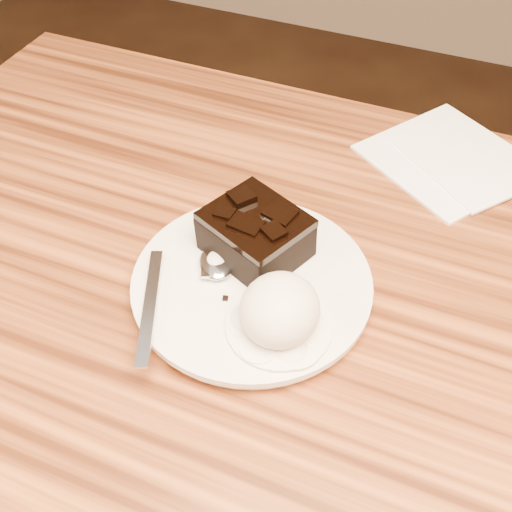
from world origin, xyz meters
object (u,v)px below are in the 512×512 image
at_px(brownie, 256,237).
at_px(ice_cream_scoop, 280,310).
at_px(plate, 252,286).
at_px(napkin, 448,157).
at_px(spoon, 217,262).

bearing_deg(brownie, ice_cream_scoop, -54.60).
distance_m(plate, napkin, 0.30).
height_order(brownie, spoon, brownie).
height_order(plate, brownie, brownie).
xyz_separation_m(ice_cream_scoop, napkin, (0.09, 0.31, -0.04)).
bearing_deg(napkin, plate, -115.85).
relative_size(spoon, napkin, 1.19).
height_order(ice_cream_scoop, spoon, ice_cream_scoop).
bearing_deg(plate, ice_cream_scoop, -43.80).
bearing_deg(plate, brownie, 107.09).
relative_size(plate, brownie, 2.57).
relative_size(brownie, ice_cream_scoop, 1.21).
distance_m(ice_cream_scoop, spoon, 0.09).
height_order(plate, spoon, spoon).
bearing_deg(napkin, ice_cream_scoop, -105.86).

